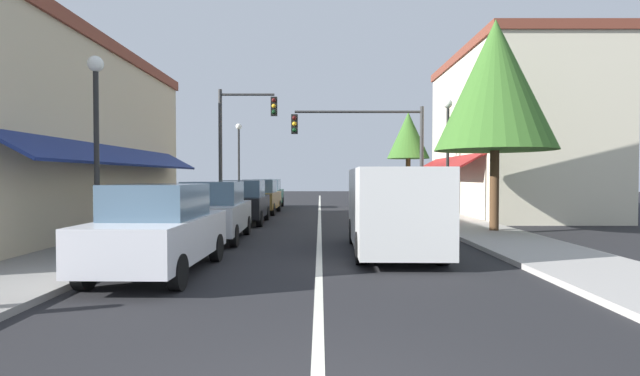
% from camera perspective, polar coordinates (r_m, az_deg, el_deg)
% --- Properties ---
extents(ground_plane, '(80.00, 80.00, 0.00)m').
position_cam_1_polar(ground_plane, '(21.21, 0.22, -3.79)').
color(ground_plane, black).
extents(sidewalk_left, '(2.60, 56.00, 0.12)m').
position_cam_1_polar(sidewalk_left, '(21.91, -14.34, -3.51)').
color(sidewalk_left, gray).
rests_on(sidewalk_left, ground).
extents(sidewalk_right, '(2.60, 56.00, 0.12)m').
position_cam_1_polar(sidewalk_right, '(21.90, 14.79, -3.51)').
color(sidewalk_right, '#A39E99').
rests_on(sidewalk_right, ground).
extents(lane_center_stripe, '(0.14, 52.00, 0.01)m').
position_cam_1_polar(lane_center_stripe, '(21.21, 0.22, -3.78)').
color(lane_center_stripe, silver).
rests_on(lane_center_stripe, ground).
extents(storefront_left_block, '(5.41, 14.20, 6.38)m').
position_cam_1_polar(storefront_left_block, '(17.58, -30.15, 5.38)').
color(storefront_left_block, '#BCAD8E').
rests_on(storefront_left_block, ground).
extents(storefront_right_block, '(6.91, 10.20, 8.00)m').
position_cam_1_polar(storefront_right_block, '(25.11, 22.82, 6.05)').
color(storefront_right_block, beige).
rests_on(storefront_right_block, ground).
extents(parked_car_nearest_left, '(1.84, 4.13, 1.77)m').
position_cam_1_polar(parked_car_nearest_left, '(9.73, -18.75, -4.81)').
color(parked_car_nearest_left, silver).
rests_on(parked_car_nearest_left, ground).
extents(parked_car_second_left, '(1.88, 4.15, 1.77)m').
position_cam_1_polar(parked_car_second_left, '(14.34, -12.51, -2.79)').
color(parked_car_second_left, '#B7BABF').
rests_on(parked_car_second_left, ground).
extents(parked_car_third_left, '(1.83, 4.13, 1.77)m').
position_cam_1_polar(parked_car_third_left, '(19.36, -8.99, -1.69)').
color(parked_car_third_left, black).
rests_on(parked_car_third_left, ground).
extents(parked_car_far_left, '(1.85, 4.14, 1.77)m').
position_cam_1_polar(parked_car_far_left, '(24.37, -6.99, -1.05)').
color(parked_car_far_left, brown).
rests_on(parked_car_far_left, ground).
extents(parked_car_distant_left, '(1.79, 4.11, 1.77)m').
position_cam_1_polar(parked_car_distant_left, '(28.59, -6.20, -0.69)').
color(parked_car_distant_left, '#0F4C33').
rests_on(parked_car_distant_left, ground).
extents(van_in_lane, '(2.08, 5.22, 2.12)m').
position_cam_1_polar(van_in_lane, '(11.85, 9.07, -2.35)').
color(van_in_lane, silver).
rests_on(van_in_lane, ground).
extents(traffic_signal_mast_arm, '(6.21, 0.50, 5.21)m').
position_cam_1_polar(traffic_signal_mast_arm, '(22.08, 6.79, 5.88)').
color(traffic_signal_mast_arm, '#333333').
rests_on(traffic_signal_mast_arm, ground).
extents(traffic_signal_left_corner, '(2.86, 0.50, 6.13)m').
position_cam_1_polar(traffic_signal_left_corner, '(22.96, -9.70, 6.57)').
color(traffic_signal_left_corner, '#333333').
rests_on(traffic_signal_left_corner, ground).
extents(street_lamp_left_near, '(0.36, 0.36, 4.67)m').
position_cam_1_polar(street_lamp_left_near, '(11.94, -25.37, 7.23)').
color(street_lamp_left_near, black).
rests_on(street_lamp_left_near, ground).
extents(street_lamp_right_mid, '(0.36, 0.36, 4.98)m').
position_cam_1_polar(street_lamp_right_mid, '(19.20, 15.61, 5.58)').
color(street_lamp_right_mid, black).
rests_on(street_lamp_right_mid, ground).
extents(street_lamp_left_far, '(0.36, 0.36, 5.07)m').
position_cam_1_polar(street_lamp_left_far, '(28.22, -9.60, 4.37)').
color(street_lamp_left_far, black).
rests_on(street_lamp_left_far, ground).
extents(tree_right_near, '(3.96, 3.96, 7.15)m').
position_cam_1_polar(tree_right_near, '(16.94, 20.90, 11.64)').
color(tree_right_near, '#4C331E').
rests_on(tree_right_near, ground).
extents(tree_right_far, '(2.67, 2.67, 6.00)m').
position_cam_1_polar(tree_right_far, '(30.19, 11.00, 6.26)').
color(tree_right_far, '#4C331E').
rests_on(tree_right_far, ground).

